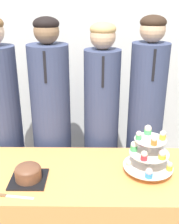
% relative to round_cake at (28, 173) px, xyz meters
% --- Properties ---
extents(wall_back, '(9.00, 0.06, 2.70)m').
position_rel_round_cake_xyz_m(wall_back, '(0.17, 1.34, 0.58)').
color(wall_back, silver).
rests_on(wall_back, ground_plane).
extents(table, '(1.71, 0.63, 0.71)m').
position_rel_round_cake_xyz_m(table, '(0.17, 0.08, -0.41)').
color(table, '#EF9951').
rests_on(table, ground_plane).
extents(round_cake, '(0.22, 0.22, 0.11)m').
position_rel_round_cake_xyz_m(round_cake, '(0.00, 0.00, 0.00)').
color(round_cake, black).
rests_on(round_cake, table).
extents(cake_knife, '(0.23, 0.05, 0.01)m').
position_rel_round_cake_xyz_m(cake_knife, '(-0.09, -0.15, -0.05)').
color(cake_knife, silver).
rests_on(cake_knife, table).
extents(cupcake_stand, '(0.31, 0.31, 0.30)m').
position_rel_round_cake_xyz_m(cupcake_stand, '(0.73, 0.10, 0.09)').
color(cupcake_stand, silver).
rests_on(cupcake_stand, table).
extents(student_0, '(0.32, 0.32, 1.63)m').
position_rel_round_cake_xyz_m(student_0, '(-0.34, 0.61, 0.01)').
color(student_0, '#384266').
rests_on(student_0, ground_plane).
extents(student_1, '(0.30, 0.31, 1.62)m').
position_rel_round_cake_xyz_m(student_1, '(0.06, 0.61, 0.01)').
color(student_1, '#384266').
rests_on(student_1, ground_plane).
extents(student_2, '(0.27, 0.28, 1.59)m').
position_rel_round_cake_xyz_m(student_2, '(0.46, 0.61, -0.00)').
color(student_2, '#384266').
rests_on(student_2, ground_plane).
extents(student_3, '(0.28, 0.28, 1.63)m').
position_rel_round_cake_xyz_m(student_3, '(0.80, 0.61, 0.02)').
color(student_3, '#384266').
rests_on(student_3, ground_plane).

